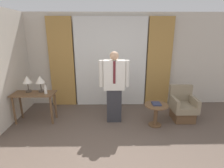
{
  "coord_description": "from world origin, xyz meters",
  "views": [
    {
      "loc": [
        -0.03,
        -2.1,
        2.17
      ],
      "look_at": [
        0.02,
        1.74,
        1.02
      ],
      "focal_mm": 28.0,
      "sensor_mm": 36.0,
      "label": 1
    }
  ],
  "objects_px": {
    "table_lamp_left": "(27,80)",
    "book": "(156,104)",
    "bottle_near_edge": "(46,90)",
    "armchair": "(183,107)",
    "side_table": "(156,111)",
    "desk": "(34,99)",
    "person": "(114,85)",
    "table_lamp_right": "(40,80)"
  },
  "relations": [
    {
      "from": "table_lamp_left",
      "to": "book",
      "type": "xyz_separation_m",
      "value": [
        3.09,
        -0.34,
        -0.48
      ]
    },
    {
      "from": "bottle_near_edge",
      "to": "armchair",
      "type": "height_order",
      "value": "bottle_near_edge"
    },
    {
      "from": "table_lamp_left",
      "to": "side_table",
      "type": "relative_size",
      "value": 0.74
    },
    {
      "from": "table_lamp_left",
      "to": "desk",
      "type": "bearing_deg",
      "value": -31.35
    },
    {
      "from": "person",
      "to": "bottle_near_edge",
      "type": "bearing_deg",
      "value": -178.91
    },
    {
      "from": "desk",
      "to": "table_lamp_right",
      "type": "xyz_separation_m",
      "value": [
        0.16,
        0.1,
        0.44
      ]
    },
    {
      "from": "bottle_near_edge",
      "to": "side_table",
      "type": "bearing_deg",
      "value": -4.6
    },
    {
      "from": "armchair",
      "to": "book",
      "type": "xyz_separation_m",
      "value": [
        -0.76,
        -0.29,
        0.23
      ]
    },
    {
      "from": "desk",
      "to": "table_lamp_right",
      "type": "bearing_deg",
      "value": 31.35
    },
    {
      "from": "table_lamp_right",
      "to": "side_table",
      "type": "bearing_deg",
      "value": -7.33
    },
    {
      "from": "table_lamp_left",
      "to": "person",
      "type": "bearing_deg",
      "value": -3.15
    },
    {
      "from": "table_lamp_right",
      "to": "side_table",
      "type": "relative_size",
      "value": 0.74
    },
    {
      "from": "armchair",
      "to": "book",
      "type": "bearing_deg",
      "value": -158.95
    },
    {
      "from": "table_lamp_right",
      "to": "book",
      "type": "bearing_deg",
      "value": -7.03
    },
    {
      "from": "armchair",
      "to": "side_table",
      "type": "bearing_deg",
      "value": -157.96
    },
    {
      "from": "table_lamp_left",
      "to": "bottle_near_edge",
      "type": "bearing_deg",
      "value": -17.3
    },
    {
      "from": "desk",
      "to": "armchair",
      "type": "distance_m",
      "value": 3.71
    },
    {
      "from": "table_lamp_left",
      "to": "person",
      "type": "xyz_separation_m",
      "value": [
        2.11,
        -0.12,
        -0.1
      ]
    },
    {
      "from": "side_table",
      "to": "desk",
      "type": "bearing_deg",
      "value": 174.89
    },
    {
      "from": "side_table",
      "to": "person",
      "type": "bearing_deg",
      "value": 166.2
    },
    {
      "from": "table_lamp_left",
      "to": "person",
      "type": "distance_m",
      "value": 2.11
    },
    {
      "from": "bottle_near_edge",
      "to": "table_lamp_right",
      "type": "bearing_deg",
      "value": 137.49
    },
    {
      "from": "table_lamp_right",
      "to": "bottle_near_edge",
      "type": "height_order",
      "value": "table_lamp_right"
    },
    {
      "from": "armchair",
      "to": "side_table",
      "type": "distance_m",
      "value": 0.82
    },
    {
      "from": "armchair",
      "to": "side_table",
      "type": "xyz_separation_m",
      "value": [
        -0.76,
        -0.31,
        0.04
      ]
    },
    {
      "from": "desk",
      "to": "book",
      "type": "height_order",
      "value": "desk"
    },
    {
      "from": "side_table",
      "to": "book",
      "type": "xyz_separation_m",
      "value": [
        -0.0,
        0.02,
        0.19
      ]
    },
    {
      "from": "book",
      "to": "table_lamp_right",
      "type": "bearing_deg",
      "value": 172.97
    },
    {
      "from": "table_lamp_right",
      "to": "person",
      "type": "xyz_separation_m",
      "value": [
        1.8,
        -0.12,
        -0.1
      ]
    },
    {
      "from": "table_lamp_right",
      "to": "table_lamp_left",
      "type": "bearing_deg",
      "value": 180.0
    },
    {
      "from": "armchair",
      "to": "book",
      "type": "height_order",
      "value": "armchair"
    },
    {
      "from": "armchair",
      "to": "bottle_near_edge",
      "type": "bearing_deg",
      "value": -178.34
    },
    {
      "from": "desk",
      "to": "armchair",
      "type": "xyz_separation_m",
      "value": [
        3.7,
        0.05,
        -0.28
      ]
    },
    {
      "from": "desk",
      "to": "armchair",
      "type": "bearing_deg",
      "value": 0.71
    },
    {
      "from": "book",
      "to": "side_table",
      "type": "bearing_deg",
      "value": -87.82
    },
    {
      "from": "table_lamp_right",
      "to": "book",
      "type": "relative_size",
      "value": 1.78
    },
    {
      "from": "person",
      "to": "book",
      "type": "xyz_separation_m",
      "value": [
        0.98,
        -0.23,
        -0.39
      ]
    },
    {
      "from": "bottle_near_edge",
      "to": "book",
      "type": "relative_size",
      "value": 0.97
    },
    {
      "from": "book",
      "to": "person",
      "type": "bearing_deg",
      "value": 167.02
    },
    {
      "from": "side_table",
      "to": "book",
      "type": "distance_m",
      "value": 0.19
    },
    {
      "from": "table_lamp_left",
      "to": "side_table",
      "type": "xyz_separation_m",
      "value": [
        3.09,
        -0.36,
        -0.67
      ]
    },
    {
      "from": "person",
      "to": "book",
      "type": "bearing_deg",
      "value": -12.98
    }
  ]
}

